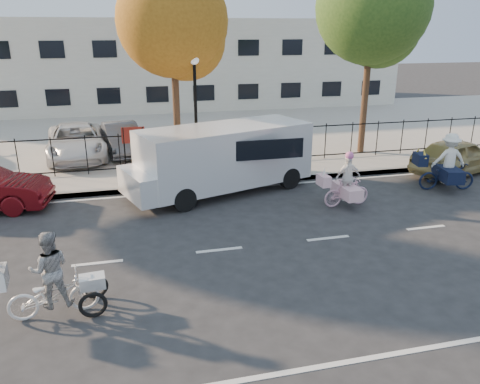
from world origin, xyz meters
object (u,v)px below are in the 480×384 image
object	(u,v)px
white_van	(222,156)
gold_sedan	(457,156)
zebra_trike	(52,284)
lot_car_c	(122,138)
lamppost	(195,93)
unicorn_bike	(346,186)
bull_bike	(447,168)
lot_car_d	(226,135)
lot_car_b	(76,141)

from	to	relation	value
white_van	gold_sedan	distance (m)	9.27
zebra_trike	gold_sedan	distance (m)	15.37
white_van	lot_car_c	size ratio (longest dim) A/B	1.72
lamppost	unicorn_bike	world-z (taller)	lamppost
bull_bike	white_van	world-z (taller)	white_van
lamppost	unicorn_bike	distance (m)	6.62
white_van	lamppost	bearing A→B (deg)	84.13
lamppost	zebra_trike	distance (m)	10.07
bull_bike	lot_car_c	size ratio (longest dim) A/B	0.55
lot_car_d	white_van	bearing A→B (deg)	-117.53
lamppost	gold_sedan	xyz separation A→B (m)	(9.76, -2.41, -2.41)
lot_car_c	unicorn_bike	bearing A→B (deg)	-58.73
lot_car_d	unicorn_bike	bearing A→B (deg)	-87.61
unicorn_bike	bull_bike	distance (m)	4.16
bull_bike	lamppost	bearing A→B (deg)	76.00
lamppost	lot_car_b	xyz separation A→B (m)	(-4.69, 3.08, -2.27)
lamppost	white_van	world-z (taller)	lamppost
lot_car_c	gold_sedan	bearing A→B (deg)	-33.86
unicorn_bike	zebra_trike	bearing A→B (deg)	113.46
unicorn_bike	lot_car_d	bearing A→B (deg)	13.03
zebra_trike	lot_car_c	xyz separation A→B (m)	(1.39, 12.18, 0.12)
lot_car_b	lamppost	bearing A→B (deg)	-38.65
lamppost	lot_car_d	bearing A→B (deg)	59.27
bull_bike	unicorn_bike	bearing A→B (deg)	111.22
zebra_trike	unicorn_bike	size ratio (longest dim) A/B	1.17
lamppost	white_van	size ratio (longest dim) A/B	0.63
lamppost	lot_car_d	xyz separation A→B (m)	(1.77, 2.97, -2.31)
zebra_trike	gold_sedan	xyz separation A→B (m)	(13.96, 6.42, 0.02)
lamppost	zebra_trike	world-z (taller)	lamppost
lot_car_c	bull_bike	bearing A→B (deg)	-43.09
lot_car_c	lot_car_d	size ratio (longest dim) A/B	1.04
lamppost	gold_sedan	bearing A→B (deg)	-13.85
gold_sedan	lot_car_d	bearing A→B (deg)	36.88
gold_sedan	unicorn_bike	bearing A→B (deg)	92.09
unicorn_bike	lot_car_c	bearing A→B (deg)	36.99
lamppost	bull_bike	size ratio (longest dim) A/B	1.95
zebra_trike	lot_car_d	size ratio (longest dim) A/B	0.54
bull_bike	gold_sedan	xyz separation A→B (m)	(1.63, 1.58, -0.10)
bull_bike	lot_car_b	bearing A→B (deg)	73.26
white_van	unicorn_bike	bearing A→B (deg)	-52.11
gold_sedan	zebra_trike	bearing A→B (deg)	95.49
lot_car_d	lot_car_b	bearing A→B (deg)	164.87
bull_bike	white_van	size ratio (longest dim) A/B	0.32
gold_sedan	lot_car_d	distance (m)	9.64
zebra_trike	unicorn_bike	bearing A→B (deg)	-68.63
lamppost	bull_bike	xyz separation A→B (m)	(8.13, -3.99, -2.31)
unicorn_bike	lot_car_c	size ratio (longest dim) A/B	0.45
unicorn_bike	bull_bike	bearing A→B (deg)	-84.40
lamppost	unicorn_bike	size ratio (longest dim) A/B	2.42
lamppost	lot_car_b	world-z (taller)	lamppost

